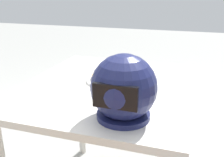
# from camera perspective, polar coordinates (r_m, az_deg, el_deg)

# --- Properties ---
(dining_table) EXTENTS (0.82, 0.95, 0.76)m
(dining_table) POSITION_cam_1_polar(r_m,az_deg,el_deg) (1.33, -0.96, -5.49)
(dining_table) COLOR beige
(dining_table) RESTS_ON ground
(pizza_plate) EXTENTS (0.31, 0.31, 0.01)m
(pizza_plate) POSITION_cam_1_polar(r_m,az_deg,el_deg) (1.33, 0.95, -0.19)
(pizza_plate) COLOR white
(pizza_plate) RESTS_ON dining_table
(pizza) EXTENTS (0.26, 0.26, 0.06)m
(pizza) POSITION_cam_1_polar(r_m,az_deg,el_deg) (1.33, 1.04, 0.62)
(pizza) COLOR tan
(pizza) RESTS_ON pizza_plate
(motorcycle_helmet) EXTENTS (0.24, 0.24, 0.24)m
(motorcycle_helmet) POSITION_cam_1_polar(r_m,az_deg,el_deg) (0.91, 2.61, -2.30)
(motorcycle_helmet) COLOR #191E4C
(motorcycle_helmet) RESTS_ON dining_table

